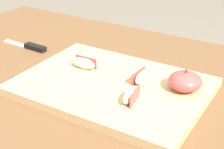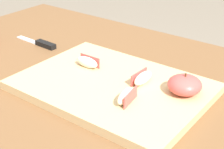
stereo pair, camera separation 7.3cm
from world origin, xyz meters
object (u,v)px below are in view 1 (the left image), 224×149
object	(u,v)px
apple_half_skin_up	(185,81)
apple_wedge_back	(130,95)
cutting_board	(112,86)
apple_wedge_front	(84,63)
paring_knife	(32,47)
apple_wedge_near_knife	(142,76)

from	to	relation	value
apple_half_skin_up	apple_wedge_back	world-z (taller)	apple_half_skin_up
cutting_board	apple_wedge_front	size ratio (longest dim) A/B	6.71
cutting_board	apple_wedge_back	size ratio (longest dim) A/B	6.50
cutting_board	paring_knife	xyz separation A→B (m)	(-0.32, 0.09, -0.00)
paring_knife	apple_wedge_near_knife	bearing A→B (deg)	-7.58
apple_wedge_front	apple_wedge_near_knife	world-z (taller)	same
apple_half_skin_up	apple_wedge_front	bearing A→B (deg)	-173.69
paring_knife	apple_half_skin_up	bearing A→B (deg)	-4.11
apple_wedge_back	paring_knife	xyz separation A→B (m)	(-0.39, 0.14, -0.03)
cutting_board	paring_knife	world-z (taller)	cutting_board
apple_wedge_front	apple_half_skin_up	bearing A→B (deg)	6.31
apple_half_skin_up	apple_wedge_near_knife	xyz separation A→B (m)	(-0.09, -0.02, -0.01)
apple_wedge_near_knife	apple_wedge_back	bearing A→B (deg)	-79.74
apple_wedge_back	apple_wedge_near_knife	size ratio (longest dim) A/B	1.03
apple_wedge_near_knife	paring_knife	distance (m)	0.38
cutting_board	paring_knife	bearing A→B (deg)	164.71
apple_half_skin_up	apple_wedge_near_knife	size ratio (longest dim) A/B	1.16
cutting_board	apple_wedge_back	bearing A→B (deg)	-33.88
apple_wedge_front	apple_wedge_near_knife	bearing A→B (deg)	3.99
apple_half_skin_up	apple_wedge_front	xyz separation A→B (m)	(-0.25, -0.03, -0.01)
apple_half_skin_up	apple_wedge_near_knife	distance (m)	0.09
cutting_board	apple_half_skin_up	bearing A→B (deg)	19.84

